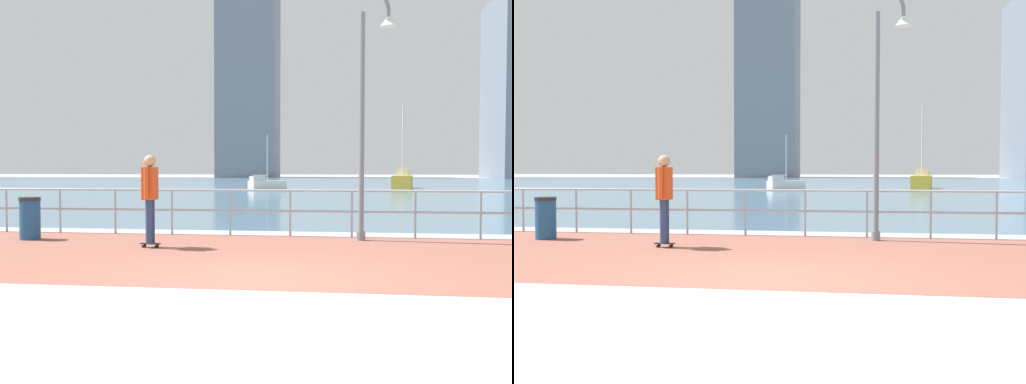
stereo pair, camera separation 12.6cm
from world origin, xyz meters
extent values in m
plane|color=#9E9EA3|center=(0.00, 40.00, 0.00)|extent=(220.00, 220.00, 0.00)
cube|color=#935647|center=(0.00, 2.44, 0.00)|extent=(28.00, 5.95, 0.01)
cube|color=slate|center=(0.00, 50.41, 0.00)|extent=(180.00, 88.00, 0.00)
cylinder|color=#9EADB7|center=(-7.00, 5.41, 0.52)|extent=(0.05, 0.05, 1.05)
cylinder|color=#9EADB7|center=(-5.60, 5.41, 0.52)|extent=(0.05, 0.05, 1.05)
cylinder|color=#9EADB7|center=(-4.20, 5.41, 0.52)|extent=(0.05, 0.05, 1.05)
cylinder|color=#9EADB7|center=(-2.80, 5.41, 0.52)|extent=(0.05, 0.05, 1.05)
cylinder|color=#9EADB7|center=(-1.40, 5.41, 0.52)|extent=(0.05, 0.05, 1.05)
cylinder|color=#9EADB7|center=(0.00, 5.41, 0.52)|extent=(0.05, 0.05, 1.05)
cylinder|color=#9EADB7|center=(1.40, 5.41, 0.52)|extent=(0.05, 0.05, 1.05)
cylinder|color=#9EADB7|center=(2.80, 5.41, 0.52)|extent=(0.05, 0.05, 1.05)
cylinder|color=#9EADB7|center=(4.20, 5.41, 0.52)|extent=(0.05, 0.05, 1.05)
cylinder|color=#9EADB7|center=(0.00, 5.41, 1.05)|extent=(25.20, 0.06, 0.06)
cylinder|color=#9EADB7|center=(0.00, 5.41, 0.58)|extent=(25.20, 0.06, 0.06)
cylinder|color=slate|center=(1.57, 4.81, 0.10)|extent=(0.19, 0.19, 0.20)
cylinder|color=slate|center=(1.57, 4.81, 2.44)|extent=(0.12, 0.12, 4.88)
cylinder|color=slate|center=(2.10, 4.83, 5.03)|extent=(0.13, 0.09, 0.19)
cylinder|color=slate|center=(2.12, 4.83, 4.87)|extent=(0.09, 0.09, 0.17)
cone|color=silver|center=(2.12, 4.83, 4.67)|extent=(0.36, 0.36, 0.22)
cylinder|color=black|center=(-2.45, 3.14, 0.03)|extent=(0.06, 0.03, 0.06)
cylinder|color=black|center=(-2.45, 3.06, 0.03)|extent=(0.06, 0.03, 0.06)
cylinder|color=black|center=(-2.70, 3.14, 0.03)|extent=(0.06, 0.03, 0.06)
cylinder|color=black|center=(-2.70, 3.06, 0.03)|extent=(0.06, 0.03, 0.06)
cube|color=black|center=(-2.57, 3.10, 0.08)|extent=(0.40, 0.11, 0.02)
cylinder|color=navy|center=(-2.57, 3.18, 0.52)|extent=(0.13, 0.13, 0.85)
cylinder|color=navy|center=(-2.57, 3.02, 0.52)|extent=(0.13, 0.13, 0.85)
cube|color=#D84C1E|center=(-2.57, 3.10, 1.26)|extent=(0.24, 0.34, 0.64)
cylinder|color=#D84C1E|center=(-2.57, 3.33, 1.28)|extent=(0.09, 0.09, 0.60)
cylinder|color=#D84C1E|center=(-2.57, 2.87, 1.28)|extent=(0.09, 0.09, 0.60)
sphere|color=tan|center=(-2.57, 3.10, 1.70)|extent=(0.24, 0.24, 0.24)
cylinder|color=navy|center=(-5.60, 4.01, 0.42)|extent=(0.44, 0.44, 0.85)
cylinder|color=#262628|center=(-5.60, 4.01, 0.89)|extent=(0.46, 0.46, 0.08)
cube|color=white|center=(-4.10, 36.11, 0.32)|extent=(2.89, 2.58, 0.64)
cube|color=silver|center=(-4.79, 35.55, 0.81)|extent=(1.24, 1.17, 0.35)
cylinder|color=silver|center=(-4.10, 36.11, 2.41)|extent=(0.07, 0.07, 3.54)
cylinder|color=silver|center=(-4.61, 35.70, 1.06)|extent=(1.08, 0.88, 0.06)
cube|color=gold|center=(6.40, 38.90, 0.51)|extent=(2.19, 4.93, 1.02)
cube|color=silver|center=(6.62, 40.31, 1.30)|extent=(1.28, 1.85, 0.57)
cylinder|color=silver|center=(6.40, 38.90, 3.86)|extent=(0.11, 0.11, 5.67)
cylinder|color=silver|center=(6.56, 39.94, 1.70)|extent=(0.42, 2.13, 0.09)
cube|color=slate|center=(-14.57, 96.70, 21.45)|extent=(10.69, 10.75, 42.91)
camera|label=1|loc=(0.99, -7.69, 1.55)|focal=40.18mm
camera|label=2|loc=(1.11, -7.67, 1.55)|focal=40.18mm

